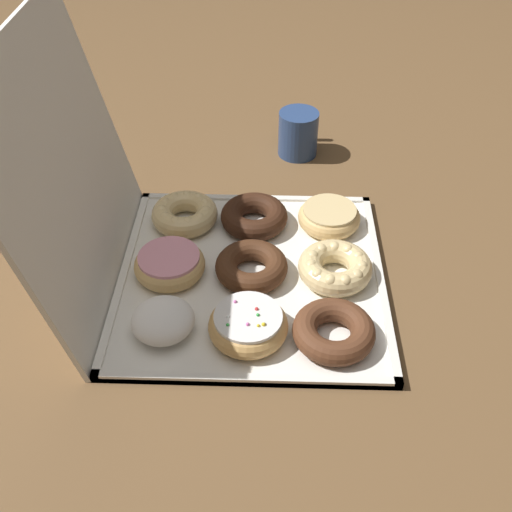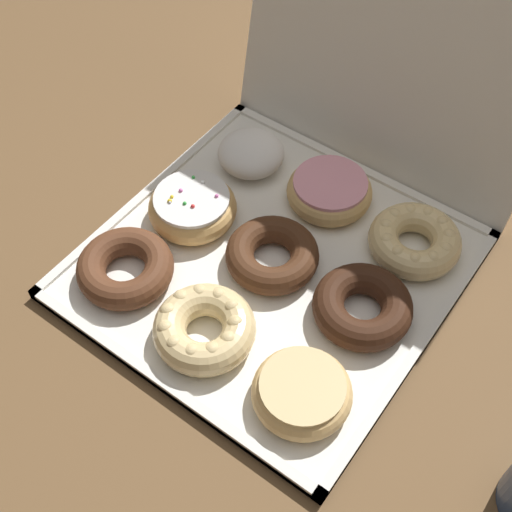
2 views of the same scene
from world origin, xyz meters
name	(u,v)px [view 2 (image 2 of 2)]	position (x,y,z in m)	size (l,w,h in m)	color
ground_plane	(272,268)	(0.00, 0.00, 0.00)	(3.00, 3.00, 0.00)	brown
donut_box	(272,266)	(0.00, 0.00, 0.01)	(0.42, 0.42, 0.01)	white
box_lid_open	(398,32)	(0.00, 0.25, 0.20)	(0.42, 0.40, 0.01)	white
chocolate_cake_ring_donut_0	(125,268)	(-0.13, -0.12, 0.03)	(0.12, 0.12, 0.04)	#59331E
cruller_donut_1	(202,326)	(0.00, -0.13, 0.03)	(0.12, 0.12, 0.04)	#EACC8C
glazed_ring_donut_2	(302,392)	(0.13, -0.13, 0.03)	(0.11, 0.11, 0.03)	#E5B770
sprinkle_donut_3	(192,208)	(-0.12, 0.00, 0.03)	(0.11, 0.11, 0.04)	tan
chocolate_cake_ring_donut_4	(272,251)	(0.00, 0.00, 0.03)	(0.11, 0.11, 0.04)	#472816
chocolate_cake_ring_donut_5	(364,305)	(0.13, 0.00, 0.03)	(0.12, 0.12, 0.04)	#381E11
powdered_filled_donut_6	(251,153)	(-0.12, 0.12, 0.03)	(0.09, 0.09, 0.04)	white
pink_frosted_donut_7	(327,189)	(0.00, 0.13, 0.03)	(0.11, 0.11, 0.04)	#E5B770
cruller_donut_8	(415,240)	(0.13, 0.12, 0.03)	(0.11, 0.11, 0.04)	#EACC8C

